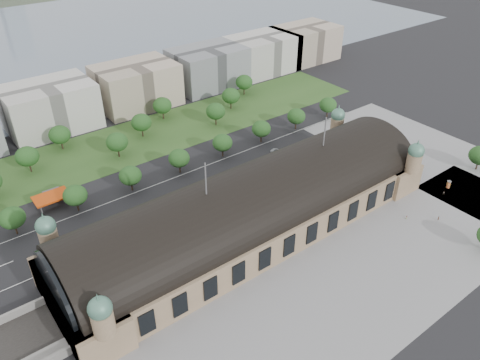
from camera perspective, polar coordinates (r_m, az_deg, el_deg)
ground at (r=179.86m, az=1.53°, el=-6.19°), size 900.00×900.00×0.00m
station at (r=173.54m, az=1.58°, el=-3.56°), size 150.00×48.40×44.30m
plaza_south at (r=163.33m, az=14.31°, el=-12.43°), size 190.00×48.00×0.12m
plaza_east at (r=247.31m, az=20.53°, el=3.42°), size 56.00×100.00×0.12m
road_slab at (r=197.09m, az=-10.01°, el=-2.78°), size 260.00×26.00×0.10m
grass_belt at (r=242.09m, az=-15.28°, el=3.78°), size 300.00×45.00×0.10m
petrol_station at (r=208.31m, az=-21.92°, el=-1.79°), size 14.00×13.00×5.05m
lake at (r=430.51m, az=-25.05°, el=14.77°), size 700.00×320.00×0.08m
office_3 at (r=267.77m, az=-22.14°, el=8.24°), size 45.00×32.00×24.00m
office_4 at (r=282.90m, az=-12.52°, el=11.20°), size 45.00×32.00×24.00m
office_5 at (r=305.56m, az=-3.94°, el=13.53°), size 45.00×32.00×24.00m
office_6 at (r=331.13m, az=2.75°, el=15.13°), size 45.00×32.00×24.00m
office_7 at (r=357.09m, az=7.89°, el=16.21°), size 45.00×32.00×24.00m
tree_row_2 at (r=193.40m, az=-26.02°, el=-4.17°), size 9.60×9.60×11.52m
tree_row_3 at (r=196.88m, az=-19.46°, el=-1.78°), size 9.60×9.60×11.52m
tree_row_4 at (r=203.16m, az=-13.23°, el=0.52°), size 9.60×9.60×11.52m
tree_row_5 at (r=211.99m, az=-7.44°, el=2.65°), size 9.60×9.60×11.52m
tree_row_6 at (r=223.06m, az=-2.16°, el=4.57°), size 9.60×9.60×11.52m
tree_row_7 at (r=236.06m, az=2.61°, el=6.25°), size 9.60×9.60×11.52m
tree_row_8 at (r=250.69m, az=6.88°, el=7.72°), size 9.60×9.60×11.52m
tree_row_9 at (r=266.68m, az=10.68°, el=8.98°), size 9.60×9.60×11.52m
tree_belt_4 at (r=231.18m, az=-24.52°, el=2.63°), size 10.40×10.40×12.48m
tree_belt_5 at (r=245.19m, az=-21.13°, el=5.18°), size 10.40×10.40×12.48m
tree_belt_6 at (r=229.74m, az=-14.76°, el=4.50°), size 10.40×10.40×12.48m
tree_belt_7 at (r=246.19m, az=-11.94°, el=6.89°), size 10.40×10.40×12.48m
tree_belt_8 at (r=263.54m, az=-9.45°, el=8.95°), size 10.40×10.40×12.48m
tree_belt_9 at (r=253.53m, az=-2.99°, el=8.37°), size 10.40×10.40×12.48m
tree_belt_10 at (r=272.53m, az=-1.13°, el=10.23°), size 10.40×10.40×12.48m
tree_belt_11 at (r=292.03m, az=0.50°, el=11.84°), size 10.40×10.40×12.48m
tree_plaza_ne at (r=238.76m, az=27.24°, el=2.68°), size 10.00×10.00×11.69m
traffic_car_2 at (r=185.73m, az=-22.36°, el=-7.40°), size 5.87×2.88×1.61m
traffic_car_3 at (r=191.30m, az=-13.84°, el=-4.29°), size 5.15×2.39×1.46m
traffic_car_4 at (r=195.41m, az=-7.16°, el=-2.60°), size 4.11×1.98×1.35m
traffic_car_5 at (r=230.77m, az=4.25°, el=3.64°), size 4.66×1.83×1.51m
parked_car_0 at (r=175.05m, az=-20.41°, el=-9.73°), size 4.71×3.90×1.52m
parked_car_1 at (r=172.53m, az=-21.39°, el=-10.73°), size 5.72×4.89×1.46m
parked_car_2 at (r=173.63m, az=-19.50°, el=-9.90°), size 5.65×4.97×1.57m
parked_car_3 at (r=176.99m, az=-18.71°, el=-8.76°), size 4.99×3.68×1.58m
parked_car_4 at (r=180.35m, az=-10.70°, el=-6.43°), size 4.95×3.71×1.56m
parked_car_5 at (r=177.10m, az=-13.95°, el=-7.76°), size 6.27×5.71×1.63m
parked_car_6 at (r=176.70m, az=-14.42°, el=-7.96°), size 5.99×4.75×1.63m
bus_west at (r=197.05m, az=-4.78°, el=-1.70°), size 12.93×3.85×3.55m
bus_mid at (r=197.95m, az=-3.55°, el=-1.45°), size 13.32×4.25×3.65m
bus_east at (r=215.41m, az=3.67°, el=1.57°), size 10.74×3.13×2.95m
advertising_column at (r=221.71m, az=24.08°, el=-0.48°), size 1.81×1.81×3.43m
pedestrian_0 at (r=196.36m, az=19.64°, el=-4.32°), size 0.85×0.65×1.54m
pedestrian_1 at (r=200.01m, az=23.04°, el=-4.34°), size 0.84×0.77×1.92m
pedestrian_2 at (r=216.82m, az=23.59°, el=-1.42°), size 0.98×1.00×1.83m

